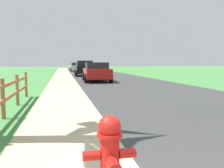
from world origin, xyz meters
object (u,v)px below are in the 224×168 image
at_px(parked_car_black, 84,68).
at_px(fire_hydrant, 110,156).
at_px(parked_suv_red, 97,72).
at_px(parked_car_beige, 85,67).
at_px(parked_car_silver, 77,67).

bearing_deg(parked_car_black, fire_hydrant, -94.37).
height_order(fire_hydrant, parked_suv_red, parked_suv_red).
distance_m(fire_hydrant, parked_car_beige, 31.58).
relative_size(parked_car_black, parked_car_silver, 0.93).
bearing_deg(parked_car_beige, parked_suv_red, -92.08).
distance_m(fire_hydrant, parked_suv_red, 16.31).
height_order(fire_hydrant, parked_car_beige, parked_car_beige).
bearing_deg(parked_car_black, parked_car_beige, 83.80).
relative_size(parked_suv_red, parked_car_black, 0.99).
bearing_deg(parked_car_beige, parked_car_silver, 96.04).
distance_m(parked_car_black, parked_car_silver, 14.72).
xyz_separation_m(parked_suv_red, parked_car_beige, (0.56, 15.29, 0.06)).
xyz_separation_m(fire_hydrant, parked_suv_red, (2.08, 16.18, 0.26)).
distance_m(fire_hydrant, parked_car_silver, 38.92).
distance_m(parked_suv_red, parked_car_beige, 15.30).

